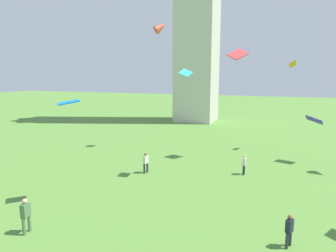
% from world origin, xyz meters
% --- Properties ---
extents(person_1, '(0.39, 0.48, 1.60)m').
position_xyz_m(person_1, '(8.61, 12.07, 0.90)').
color(person_1, '#2D3338').
rests_on(person_1, ground_plane).
extents(person_2, '(0.34, 0.56, 1.83)m').
position_xyz_m(person_2, '(-3.73, 8.60, 1.04)').
color(person_2, '#51754C').
rests_on(person_2, ground_plane).
extents(person_3, '(0.36, 0.51, 1.68)m').
position_xyz_m(person_3, '(-2.20, 19.35, 0.95)').
color(person_3, '#1E2333').
rests_on(person_3, ground_plane).
extents(person_4, '(0.25, 0.50, 1.60)m').
position_xyz_m(person_4, '(5.36, 21.86, 0.91)').
color(person_4, '#1E2333').
rests_on(person_4, ground_plane).
extents(kite_flying_0, '(1.88, 1.80, 1.54)m').
position_xyz_m(kite_flying_0, '(-4.55, 28.31, 12.99)').
color(kite_flying_0, '#D1442A').
extents(kite_flying_1, '(1.89, 1.76, 1.21)m').
position_xyz_m(kite_flying_1, '(3.82, 26.67, 9.85)').
color(kite_flying_1, '#E5383A').
extents(kite_flying_2, '(1.52, 1.51, 0.31)m').
position_xyz_m(kite_flying_2, '(-4.09, 12.67, 6.30)').
color(kite_flying_2, blue).
extents(kite_flying_3, '(0.86, 1.05, 0.81)m').
position_xyz_m(kite_flying_3, '(8.68, 31.97, 9.06)').
color(kite_flying_3, orange).
extents(kite_flying_4, '(0.81, 1.12, 0.68)m').
position_xyz_m(kite_flying_4, '(1.00, 19.82, 8.10)').
color(kite_flying_4, '#2BB6B4').
extents(kite_flying_5, '(1.57, 1.42, 0.90)m').
position_xyz_m(kite_flying_5, '(10.71, 27.64, 3.95)').
color(kite_flying_5, '#3324B7').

